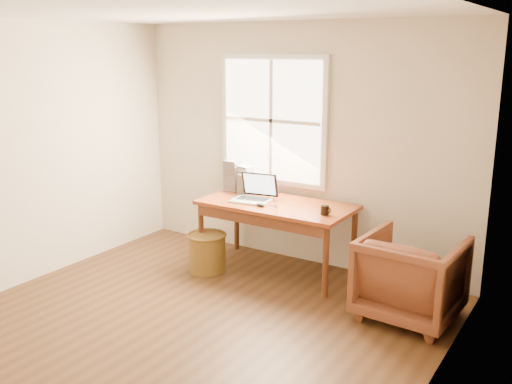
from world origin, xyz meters
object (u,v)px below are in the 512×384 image
armchair (411,277)px  coffee_mug (325,210)px  laptop (251,189)px  cd_stack_a (245,179)px  desk (277,205)px  wicker_stool (207,253)px

armchair → coffee_mug: 1.05m
armchair → laptop: (-1.81, 0.22, 0.50)m
cd_stack_a → desk: bearing=-21.8°
desk → armchair: armchair is taller
desk → coffee_mug: 0.63m
wicker_stool → cd_stack_a: 0.93m
desk → cd_stack_a: size_ratio=5.37×
desk → coffee_mug: (0.61, -0.12, 0.07)m
desk → wicker_stool: (-0.63, -0.39, -0.53)m
desk → cd_stack_a: 0.60m
coffee_mug → laptop: bearing=-158.2°
armchair → laptop: bearing=-3.3°
wicker_stool → laptop: (0.37, 0.29, 0.68)m
desk → coffee_mug: coffee_mug is taller
wicker_stool → coffee_mug: bearing=12.2°
wicker_stool → cd_stack_a: bearing=81.5°
laptop → coffee_mug: (0.87, -0.02, -0.09)m
laptop → armchair: bearing=-16.2°
laptop → cd_stack_a: cd_stack_a is taller
laptop → wicker_stool: bearing=-151.0°
coffee_mug → armchair: bearing=11.4°
wicker_stool → desk: bearing=31.8°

